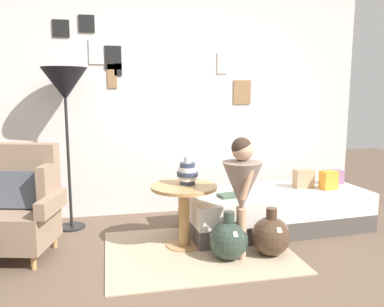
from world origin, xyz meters
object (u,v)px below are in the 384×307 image
(book_on_daybed, at_px, (230,195))
(demijohn_far, at_px, (271,236))
(floor_lamp, at_px, (65,89))
(demijohn_near, at_px, (229,240))
(vase_striped, at_px, (187,173))
(person_child, at_px, (242,183))
(armchair, at_px, (18,206))
(side_table, at_px, (184,203))
(daybed, at_px, (275,210))

(book_on_daybed, xyz_separation_m, demijohn_far, (0.21, -0.52, -0.24))
(floor_lamp, xyz_separation_m, demijohn_far, (1.77, -1.10, -1.28))
(book_on_daybed, relative_size, demijohn_near, 0.52)
(vase_striped, height_order, person_child, person_child)
(armchair, xyz_separation_m, side_table, (1.45, -0.13, -0.02))
(side_table, distance_m, person_child, 0.61)
(armchair, bearing_deg, demijohn_near, -15.50)
(vase_striped, xyz_separation_m, book_on_daybed, (0.45, 0.14, -0.27))
(person_child, bearing_deg, armchair, 165.68)
(side_table, height_order, person_child, person_child)
(daybed, relative_size, person_child, 1.85)
(daybed, bearing_deg, book_on_daybed, -167.67)
(armchair, bearing_deg, person_child, -14.32)
(side_table, relative_size, demijohn_far, 1.42)
(demijohn_near, bearing_deg, floor_lamp, 141.47)
(floor_lamp, relative_size, person_child, 1.58)
(armchair, xyz_separation_m, person_child, (1.88, -0.48, 0.23))
(person_child, distance_m, book_on_daybed, 0.58)
(daybed, relative_size, vase_striped, 7.49)
(vase_striped, distance_m, book_on_daybed, 0.55)
(person_child, bearing_deg, demijohn_near, -175.12)
(side_table, height_order, demijohn_near, side_table)
(floor_lamp, bearing_deg, demijohn_far, -31.80)
(daybed, distance_m, demijohn_near, 0.96)
(armchair, relative_size, book_on_daybed, 4.41)
(demijohn_near, height_order, demijohn_far, demijohn_far)
(daybed, xyz_separation_m, book_on_daybed, (-0.54, -0.12, 0.22))
(vase_striped, bearing_deg, person_child, -43.79)
(person_child, bearing_deg, floor_lamp, 143.90)
(vase_striped, height_order, floor_lamp, floor_lamp)
(demijohn_near, bearing_deg, side_table, 131.86)
(daybed, xyz_separation_m, demijohn_near, (-0.71, -0.64, -0.03))
(vase_striped, relative_size, person_child, 0.25)
(side_table, bearing_deg, floor_lamp, 144.97)
(floor_lamp, height_order, demijohn_far, floor_lamp)
(person_child, height_order, demijohn_far, person_child)
(floor_lamp, relative_size, book_on_daybed, 7.56)
(armchair, xyz_separation_m, demijohn_far, (2.15, -0.48, -0.26))
(daybed, xyz_separation_m, person_child, (-0.60, -0.63, 0.47))
(demijohn_near, bearing_deg, vase_striped, 125.82)
(side_table, height_order, demijohn_far, side_table)
(armchair, height_order, floor_lamp, floor_lamp)
(vase_striped, distance_m, demijohn_far, 0.92)
(book_on_daybed, bearing_deg, floor_lamp, 159.74)
(armchair, height_order, person_child, person_child)
(armchair, relative_size, demijohn_near, 2.29)
(armchair, xyz_separation_m, daybed, (2.48, 0.16, -0.24))
(vase_striped, height_order, book_on_daybed, vase_striped)
(armchair, height_order, daybed, armchair)
(person_child, distance_m, demijohn_far, 0.56)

